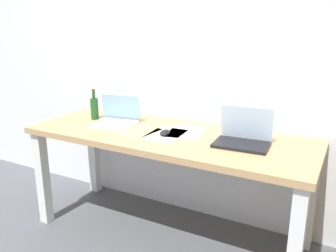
# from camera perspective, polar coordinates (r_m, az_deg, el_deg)

# --- Properties ---
(ground_plane) EXTENTS (8.00, 8.00, 0.00)m
(ground_plane) POSITION_cam_1_polar(r_m,az_deg,el_deg) (2.58, 0.00, -16.81)
(ground_plane) COLOR #515459
(back_wall) EXTENTS (5.20, 0.08, 2.60)m
(back_wall) POSITION_cam_1_polar(r_m,az_deg,el_deg) (2.52, 4.44, 13.82)
(back_wall) COLOR white
(back_wall) RESTS_ON ground
(desk) EXTENTS (1.85, 0.68, 0.73)m
(desk) POSITION_cam_1_polar(r_m,az_deg,el_deg) (2.29, 0.00, -3.52)
(desk) COLOR tan
(desk) RESTS_ON ground
(laptop_left) EXTENTS (0.32, 0.29, 0.19)m
(laptop_left) POSITION_cam_1_polar(r_m,az_deg,el_deg) (2.49, -8.35, 1.20)
(laptop_left) COLOR silver
(laptop_left) RESTS_ON desk
(laptop_right) EXTENTS (0.32, 0.24, 0.21)m
(laptop_right) POSITION_cam_1_polar(r_m,az_deg,el_deg) (2.10, 12.01, -1.70)
(laptop_right) COLOR black
(laptop_right) RESTS_ON desk
(beer_bottle) EXTENTS (0.06, 0.06, 0.22)m
(beer_bottle) POSITION_cam_1_polar(r_m,az_deg,el_deg) (2.63, -11.77, 2.91)
(beer_bottle) COLOR #1E5123
(beer_bottle) RESTS_ON desk
(computer_mouse) EXTENTS (0.07, 0.11, 0.03)m
(computer_mouse) POSITION_cam_1_polar(r_m,az_deg,el_deg) (2.22, -0.41, -1.09)
(computer_mouse) COLOR black
(computer_mouse) RESTS_ON desk
(paper_sheet_center) EXTENTS (0.23, 0.31, 0.00)m
(paper_sheet_center) POSITION_cam_1_polar(r_m,az_deg,el_deg) (2.24, -0.51, -1.37)
(paper_sheet_center) COLOR white
(paper_sheet_center) RESTS_ON desk
(paper_yellow_folder) EXTENTS (0.25, 0.32, 0.00)m
(paper_yellow_folder) POSITION_cam_1_polar(r_m,az_deg,el_deg) (2.30, -5.07, -0.96)
(paper_yellow_folder) COLOR #F4E06B
(paper_yellow_folder) RESTS_ON desk
(paper_sheet_near_back) EXTENTS (0.26, 0.33, 0.00)m
(paper_sheet_near_back) POSITION_cam_1_polar(r_m,az_deg,el_deg) (2.30, 2.82, -0.91)
(paper_sheet_near_back) COLOR white
(paper_sheet_near_back) RESTS_ON desk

